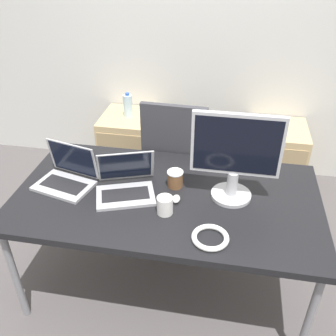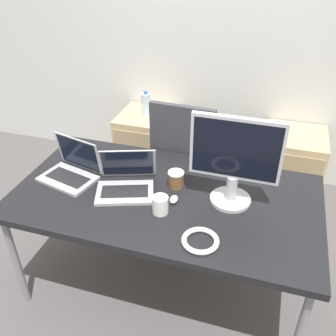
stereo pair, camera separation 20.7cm
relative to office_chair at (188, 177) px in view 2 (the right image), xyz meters
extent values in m
plane|color=#514C4C|center=(0.04, -0.69, -0.38)|extent=(14.00, 14.00, 0.00)
cube|color=silver|center=(0.04, 0.83, 0.92)|extent=(10.00, 0.05, 2.60)
cube|color=black|center=(0.04, -0.69, 0.32)|extent=(1.72, 0.92, 0.04)
cylinder|color=gray|center=(-0.76, -1.09, -0.04)|extent=(0.04, 0.04, 0.68)
cylinder|color=gray|center=(0.84, -1.09, -0.04)|extent=(0.04, 0.04, 0.68)
cylinder|color=gray|center=(-0.76, -0.29, -0.04)|extent=(0.04, 0.04, 0.68)
cylinder|color=gray|center=(0.84, -0.29, -0.04)|extent=(0.04, 0.04, 0.68)
cylinder|color=#232326|center=(0.00, 0.07, -0.37)|extent=(0.56, 0.56, 0.04)
cylinder|color=gray|center=(0.00, 0.07, -0.16)|extent=(0.05, 0.05, 0.38)
cube|color=#38383D|center=(0.00, 0.07, 0.03)|extent=(0.50, 0.50, 0.07)
cube|color=#38383D|center=(-0.01, -0.19, 0.36)|extent=(0.44, 0.06, 0.60)
cube|color=tan|center=(-0.53, 0.55, -0.09)|extent=(0.48, 0.49, 0.58)
cube|color=tan|center=(-0.53, 0.31, -0.09)|extent=(0.44, 0.01, 0.47)
cube|color=tan|center=(0.76, 0.55, -0.09)|extent=(0.48, 0.49, 0.58)
cube|color=tan|center=(0.76, 0.31, -0.09)|extent=(0.44, 0.01, 0.47)
cylinder|color=silver|center=(-0.53, 0.55, 0.30)|extent=(0.08, 0.08, 0.20)
cylinder|color=#3359B2|center=(-0.53, 0.55, 0.41)|extent=(0.04, 0.04, 0.02)
cube|color=#ADADB2|center=(-0.18, -0.75, 0.35)|extent=(0.37, 0.31, 0.02)
cube|color=black|center=(-0.18, -0.75, 0.36)|extent=(0.29, 0.20, 0.00)
cube|color=#ADADB2|center=(-0.21, -0.62, 0.46)|extent=(0.33, 0.18, 0.21)
cube|color=black|center=(-0.21, -0.63, 0.46)|extent=(0.30, 0.16, 0.19)
cube|color=#ADADB2|center=(-0.56, -0.73, 0.35)|extent=(0.36, 0.29, 0.02)
cube|color=black|center=(-0.56, -0.73, 0.36)|extent=(0.28, 0.18, 0.00)
cube|color=#ADADB2|center=(-0.54, -0.61, 0.46)|extent=(0.32, 0.11, 0.22)
cube|color=black|center=(-0.54, -0.62, 0.47)|extent=(0.29, 0.10, 0.20)
cylinder|color=#B7B7BC|center=(0.40, -0.64, 0.35)|extent=(0.22, 0.22, 0.02)
cylinder|color=#B7B7BC|center=(0.40, -0.64, 0.43)|extent=(0.06, 0.06, 0.14)
cube|color=#B7B7BC|center=(0.40, -0.64, 0.67)|extent=(0.47, 0.03, 0.35)
cube|color=black|center=(0.40, -0.66, 0.67)|extent=(0.44, 0.00, 0.31)
ellipsoid|color=silver|center=(0.10, -0.74, 0.35)|extent=(0.04, 0.07, 0.03)
cylinder|color=white|center=(0.06, -0.85, 0.39)|extent=(0.09, 0.09, 0.10)
cylinder|color=brown|center=(0.07, -0.60, 0.38)|extent=(0.09, 0.09, 0.09)
cylinder|color=white|center=(0.07, -0.60, 0.43)|extent=(0.09, 0.09, 0.01)
torus|color=white|center=(0.31, -1.01, 0.35)|extent=(0.18, 0.18, 0.03)
camera|label=1|loc=(0.35, -2.35, 1.62)|focal=40.00mm
camera|label=2|loc=(0.55, -2.30, 1.62)|focal=40.00mm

